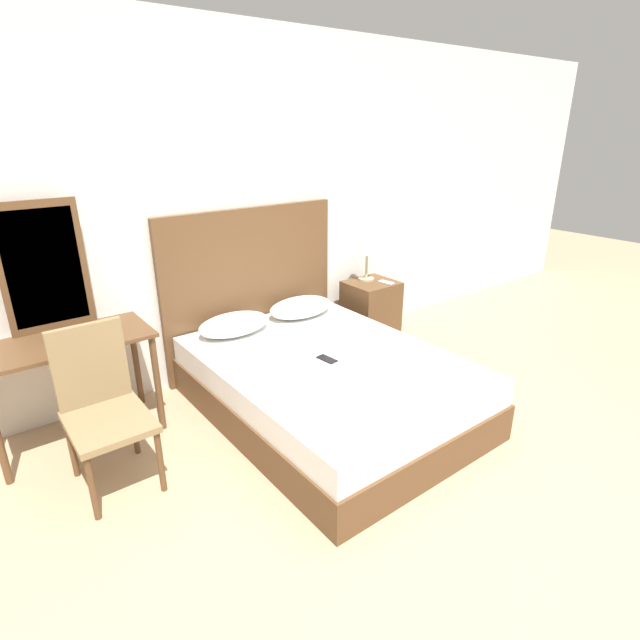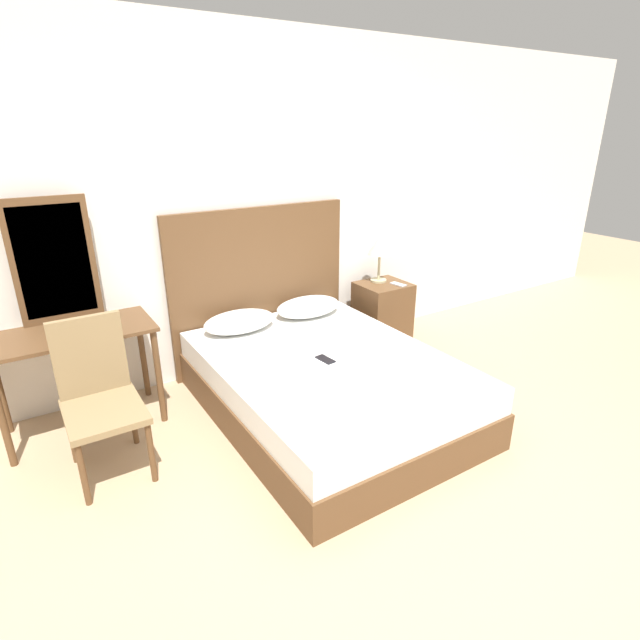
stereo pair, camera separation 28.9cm
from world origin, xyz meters
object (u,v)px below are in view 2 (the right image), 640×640
object	(u,v)px
table_lamp	(380,247)
phone_on_nightstand	(398,284)
nightstand	(382,314)
chair	(99,391)
bed	(328,386)
phone_on_bed	(325,359)
vanity_desk	(74,348)

from	to	relation	value
table_lamp	phone_on_nightstand	size ratio (longest dim) A/B	2.74
nightstand	chair	world-z (taller)	chair
bed	table_lamp	size ratio (longest dim) A/B	4.68
phone_on_nightstand	phone_on_bed	bearing A→B (deg)	-151.05
bed	phone_on_nightstand	distance (m)	1.44
bed	chair	xyz separation A→B (m)	(-1.47, 0.25, 0.29)
table_lamp	chair	world-z (taller)	table_lamp
nightstand	chair	size ratio (longest dim) A/B	0.64
phone_on_bed	table_lamp	world-z (taller)	table_lamp
phone_on_nightstand	vanity_desk	xyz separation A→B (m)	(-2.74, 0.09, 0.00)
bed	nightstand	xyz separation A→B (m)	(1.13, 0.77, 0.08)
bed	vanity_desk	distance (m)	1.74
phone_on_nightstand	vanity_desk	bearing A→B (deg)	178.13
phone_on_bed	nightstand	xyz separation A→B (m)	(1.17, 0.80, -0.15)
table_lamp	phone_on_nightstand	xyz separation A→B (m)	(0.09, -0.19, -0.32)
nightstand	vanity_desk	bearing A→B (deg)	-179.71
phone_on_nightstand	table_lamp	bearing A→B (deg)	115.05
bed	table_lamp	bearing A→B (deg)	37.02
phone_on_nightstand	chair	xyz separation A→B (m)	(-2.69, -0.42, -0.09)
bed	phone_on_bed	size ratio (longest dim) A/B	12.97
table_lamp	phone_on_nightstand	distance (m)	0.38
chair	phone_on_nightstand	bearing A→B (deg)	8.92
table_lamp	vanity_desk	world-z (taller)	table_lamp
phone_on_bed	vanity_desk	world-z (taller)	vanity_desk
phone_on_bed	vanity_desk	xyz separation A→B (m)	(-1.48, 0.79, 0.15)
bed	table_lamp	distance (m)	1.59
table_lamp	chair	xyz separation A→B (m)	(-2.60, -0.61, -0.42)
nightstand	table_lamp	xyz separation A→B (m)	(0.00, 0.08, 0.63)
nightstand	chair	distance (m)	2.66
vanity_desk	bed	bearing A→B (deg)	-26.63
chair	vanity_desk	bearing A→B (deg)	95.46
bed	phone_on_nightstand	xyz separation A→B (m)	(1.22, 0.67, 0.38)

